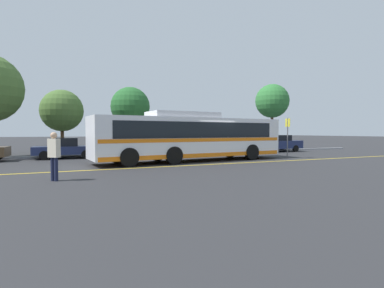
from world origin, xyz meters
The scene contains 13 objects.
ground_plane centered at (0.00, 0.00, 0.00)m, with size 220.00×220.00×0.00m, color #2D2D30.
lane_strip_0 centered at (-1.21, -2.11, 0.00)m, with size 0.20×32.17×0.01m, color gold.
curb_strip centered at (-1.21, 5.98, 0.07)m, with size 40.17×0.36×0.15m, color #99999E.
transit_bus centered at (-1.23, 0.09, 1.53)m, with size 12.65×3.74×3.00m.
parked_car_1 centered at (-8.39, 5.15, 0.70)m, with size 4.13×1.93×1.41m.
parked_car_2 centered at (-2.43, 4.91, 0.71)m, with size 4.15×2.07×1.40m.
parked_car_3 centered at (3.48, 4.91, 0.73)m, with size 4.95×2.27×1.46m.
parked_car_4 centered at (9.31, 5.00, 0.77)m, with size 4.78×2.11×1.53m.
pedestrian_0 centered at (-8.87, -4.82, 1.03)m, with size 0.45×0.46×1.80m.
bus_stop_sign centered at (5.64, -0.65, 1.74)m, with size 0.07×0.40×2.77m.
tree_0 centered at (11.30, 8.14, 4.97)m, with size 3.44×3.44×6.71m.
tree_1 centered at (-2.74, 10.86, 4.15)m, with size 3.58×3.58×5.95m.
tree_2 centered at (-8.56, 10.95, 3.62)m, with size 3.53×3.53×5.39m.
Camera 1 is at (-8.60, -16.87, 1.80)m, focal length 28.00 mm.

